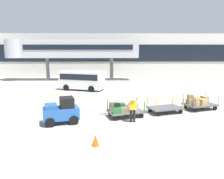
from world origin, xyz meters
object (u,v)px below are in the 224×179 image
object	(u,v)px
baggage_cart_tail	(199,102)
safety_cone_near	(95,140)
baggage_cart_lead	(124,109)
shuttle_van	(82,79)
baggage_cart_middle	(165,108)
baggage_handler	(133,109)
baggage_tug	(61,111)

from	to	relation	value
baggage_cart_tail	safety_cone_near	bearing A→B (deg)	-139.56
baggage_cart_lead	safety_cone_near	xyz separation A→B (m)	(-1.63, -4.50, -0.25)
baggage_cart_tail	shuttle_van	bearing A→B (deg)	139.43
baggage_cart_lead	baggage_cart_tail	xyz separation A→B (m)	(5.77, 1.80, 0.01)
baggage_cart_tail	shuttle_van	size ratio (longest dim) A/B	0.60
baggage_cart_middle	shuttle_van	bearing A→B (deg)	126.88
baggage_cart_lead	safety_cone_near	distance (m)	4.79
shuttle_van	safety_cone_near	bearing A→B (deg)	-80.87
baggage_cart_tail	baggage_handler	world-z (taller)	baggage_handler
baggage_tug	baggage_handler	size ratio (longest dim) A/B	1.49
baggage_cart_lead	baggage_handler	size ratio (longest dim) A/B	1.97
baggage_cart_lead	baggage_cart_middle	xyz separation A→B (m)	(2.97, 0.88, -0.18)
baggage_cart_lead	safety_cone_near	size ratio (longest dim) A/B	5.60
baggage_tug	baggage_handler	xyz separation A→B (m)	(4.32, 0.07, 0.11)
baggage_handler	baggage_cart_tail	bearing A→B (deg)	29.35
baggage_cart_lead	shuttle_van	bearing A→B (deg)	111.41
safety_cone_near	shuttle_van	bearing A→B (deg)	99.13
baggage_handler	shuttle_van	xyz separation A→B (m)	(-4.44, 11.33, 0.37)
baggage_cart_lead	shuttle_van	world-z (taller)	shuttle_van
baggage_cart_lead	baggage_cart_middle	distance (m)	3.11
baggage_tug	baggage_cart_middle	distance (m)	7.17
baggage_cart_lead	baggage_cart_tail	size ratio (longest dim) A/B	1.00
baggage_cart_middle	safety_cone_near	distance (m)	7.08
baggage_cart_lead	shuttle_van	xyz separation A→B (m)	(-3.98, 10.14, 0.71)
baggage_cart_tail	shuttle_van	world-z (taller)	shuttle_van
baggage_cart_lead	baggage_cart_middle	size ratio (longest dim) A/B	1.00
baggage_cart_middle	baggage_cart_lead	bearing A→B (deg)	-163.54
shuttle_van	baggage_cart_tail	bearing A→B (deg)	-40.57
baggage_cart_tail	shuttle_van	distance (m)	12.85
baggage_tug	safety_cone_near	size ratio (longest dim) A/B	4.24
safety_cone_near	baggage_cart_tail	bearing A→B (deg)	40.44
baggage_cart_middle	shuttle_van	size ratio (longest dim) A/B	0.60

